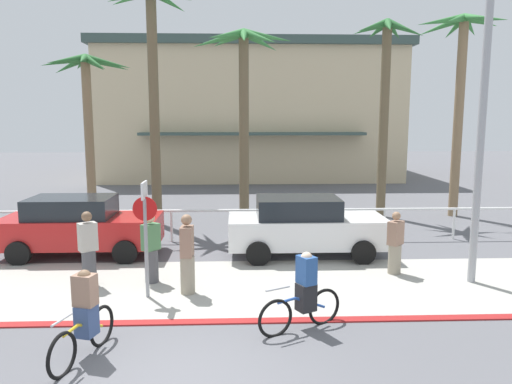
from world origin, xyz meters
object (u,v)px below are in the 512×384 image
(cyclist_yellow_1, at_px, (85,317))
(pedestrian_3, at_px, (88,252))
(pedestrian_0, at_px, (187,257))
(streetlight_curb, at_px, (488,101))
(palm_tree_1, at_px, (87,89))
(palm_tree_5, at_px, (460,65))
(palm_tree_2, at_px, (152,53))
(pedestrian_2, at_px, (395,246))
(palm_tree_4, at_px, (386,74))
(cyclist_blue_0, at_px, (304,293))
(car_red_1, at_px, (79,226))
(car_white_2, at_px, (304,226))
(stop_sign_bike_lane, at_px, (145,223))
(pedestrian_1, at_px, (151,251))
(palm_tree_3, at_px, (244,75))

(cyclist_yellow_1, xyz_separation_m, pedestrian_3, (-0.96, 3.48, 0.13))
(pedestrian_0, relative_size, pedestrian_3, 1.02)
(streetlight_curb, distance_m, palm_tree_1, 14.63)
(streetlight_curb, relative_size, palm_tree_5, 0.96)
(palm_tree_2, distance_m, pedestrian_2, 10.70)
(palm_tree_4, xyz_separation_m, cyclist_blue_0, (-4.49, -10.39, -4.86))
(palm_tree_4, xyz_separation_m, pedestrian_0, (-6.82, -8.47, -4.71))
(palm_tree_2, bearing_deg, streetlight_curb, -39.68)
(pedestrian_0, bearing_deg, car_red_1, 136.00)
(car_red_1, xyz_separation_m, cyclist_yellow_1, (1.99, -6.12, -0.18))
(palm_tree_2, bearing_deg, car_white_2, -42.14)
(streetlight_curb, bearing_deg, stop_sign_bike_lane, -176.42)
(cyclist_yellow_1, bearing_deg, pedestrian_1, 82.91)
(car_red_1, bearing_deg, stop_sign_bike_lane, -53.88)
(palm_tree_3, relative_size, cyclist_yellow_1, 4.00)
(palm_tree_2, height_order, pedestrian_3, palm_tree_2)
(stop_sign_bike_lane, xyz_separation_m, palm_tree_5, (10.58, 8.71, 4.24))
(car_red_1, distance_m, pedestrian_0, 4.69)
(palm_tree_4, relative_size, palm_tree_5, 0.97)
(palm_tree_1, xyz_separation_m, palm_tree_5, (14.47, -0.84, 0.91))
(pedestrian_3, bearing_deg, car_white_2, 23.76)
(palm_tree_3, height_order, pedestrian_0, palm_tree_3)
(cyclist_blue_0, height_order, pedestrian_3, pedestrian_3)
(palm_tree_1, bearing_deg, cyclist_yellow_1, -74.59)
(palm_tree_2, relative_size, car_white_2, 1.91)
(stop_sign_bike_lane, height_order, pedestrian_1, stop_sign_bike_lane)
(palm_tree_1, height_order, pedestrian_0, palm_tree_1)
(palm_tree_5, height_order, car_red_1, palm_tree_5)
(palm_tree_1, height_order, cyclist_yellow_1, palm_tree_1)
(streetlight_curb, relative_size, palm_tree_1, 1.18)
(cyclist_blue_0, bearing_deg, pedestrian_2, 49.09)
(palm_tree_1, height_order, palm_tree_2, palm_tree_2)
(cyclist_blue_0, bearing_deg, palm_tree_2, 114.18)
(car_red_1, bearing_deg, palm_tree_5, 21.92)
(palm_tree_2, bearing_deg, palm_tree_4, 7.27)
(palm_tree_4, distance_m, cyclist_yellow_1, 14.81)
(streetlight_curb, height_order, palm_tree_5, palm_tree_5)
(pedestrian_0, bearing_deg, pedestrian_1, 139.67)
(streetlight_curb, distance_m, palm_tree_2, 11.24)
(palm_tree_3, xyz_separation_m, pedestrian_1, (-2.31, -6.77, -4.63))
(palm_tree_4, distance_m, car_white_2, 8.16)
(palm_tree_5, xyz_separation_m, cyclist_blue_0, (-7.38, -10.44, -5.23))
(cyclist_yellow_1, bearing_deg, car_red_1, 107.98)
(palm_tree_2, distance_m, palm_tree_3, 3.30)
(car_red_1, distance_m, cyclist_yellow_1, 6.44)
(palm_tree_5, height_order, pedestrian_3, palm_tree_5)
(car_white_2, relative_size, pedestrian_1, 2.61)
(palm_tree_5, xyz_separation_m, cyclist_yellow_1, (-11.10, -11.39, -5.23))
(pedestrian_3, bearing_deg, palm_tree_4, 40.60)
(car_white_2, bearing_deg, palm_tree_5, 39.62)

